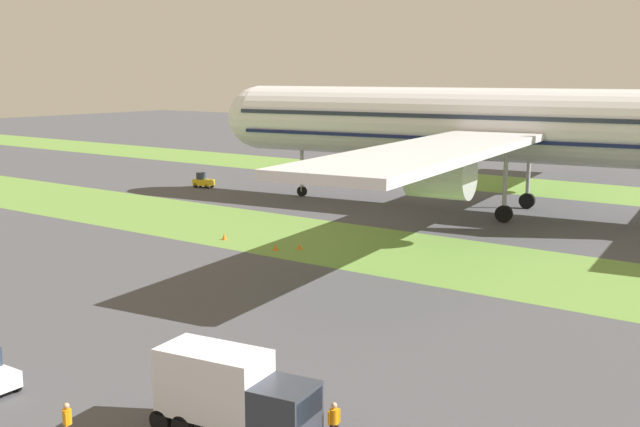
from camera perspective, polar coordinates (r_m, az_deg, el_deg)
The scene contains 11 objects.
grass_strip_near at distance 65.79m, azimuth 3.93°, elevation -2.54°, with size 320.00×15.29×0.01m, color olive.
grass_strip_far at distance 103.72m, azimuth 16.68°, elevation 1.79°, with size 320.00×15.29×0.01m, color olive.
airliner at distance 82.84m, azimuth 12.74°, elevation 6.40°, with size 66.08×81.86×25.97m.
catering_truck at distance 32.21m, azimuth -6.44°, elevation -12.90°, with size 7.22×3.32×3.58m.
pushback_tractor at distance 101.17m, azimuth -8.61°, elevation 2.37°, with size 2.75×1.62×1.97m.
ground_crew_marshaller at distance 33.42m, azimuth -18.10°, elevation -14.37°, with size 0.41×0.44×1.74m.
ground_crew_loader at distance 31.91m, azimuth 1.04°, elevation -15.05°, with size 0.36×0.52×1.74m.
taxiway_marker_0 at distance 65.05m, azimuth -1.52°, elevation -2.45°, with size 0.44×0.44×0.49m, color orange.
taxiway_marker_1 at distance 69.24m, azimuth -7.06°, elevation -1.69°, with size 0.44×0.44×0.59m, color orange.
taxiway_marker_2 at distance 64.78m, azimuth -3.30°, elevation -2.50°, with size 0.44×0.44×0.52m, color orange.
distant_tree_line at distance 149.06m, azimuth 21.07°, elevation 6.45°, with size 160.54×10.00×11.63m.
Camera 1 is at (34.31, -13.22, 14.62)m, focal length 43.46 mm.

